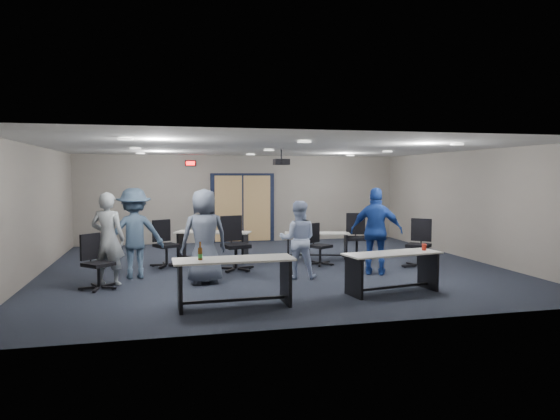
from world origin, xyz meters
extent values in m
plane|color=black|center=(0.00, 0.00, 0.00)|extent=(10.00, 10.00, 0.00)
cube|color=gray|center=(0.00, 4.50, 1.35)|extent=(10.00, 0.04, 2.70)
cube|color=gray|center=(0.00, -4.50, 1.35)|extent=(10.00, 0.04, 2.70)
cube|color=gray|center=(-5.00, 0.00, 1.35)|extent=(0.04, 9.00, 2.70)
cube|color=gray|center=(5.00, 0.00, 1.35)|extent=(0.04, 9.00, 2.70)
cube|color=silver|center=(0.00, 0.00, 2.70)|extent=(10.00, 9.00, 0.04)
cube|color=black|center=(0.00, 4.47, 1.05)|extent=(2.00, 0.06, 2.20)
cube|color=tan|center=(-0.45, 4.45, 1.05)|extent=(0.85, 0.04, 2.05)
cube|color=tan|center=(0.45, 4.45, 1.05)|extent=(0.85, 0.04, 2.05)
cube|color=black|center=(-1.60, 4.45, 2.45)|extent=(0.32, 0.05, 0.18)
cube|color=#FF0C0C|center=(-1.60, 4.42, 2.45)|extent=(0.26, 0.02, 0.12)
cylinder|color=black|center=(0.30, 0.50, 2.58)|extent=(0.04, 0.04, 0.24)
cube|color=black|center=(0.30, 0.50, 2.40)|extent=(0.35, 0.30, 0.14)
cylinder|color=black|center=(0.30, 0.35, 2.40)|extent=(0.08, 0.03, 0.08)
cube|color=#BBB9B1|center=(-1.35, -3.19, 0.76)|extent=(1.92, 0.67, 0.03)
cube|color=black|center=(-2.19, -3.20, 0.37)|extent=(0.06, 0.58, 0.74)
cube|color=black|center=(-0.50, -3.17, 0.37)|extent=(0.06, 0.58, 0.74)
cube|color=black|center=(-1.35, -3.19, 0.11)|extent=(1.70, 0.09, 0.04)
cube|color=#BBB9B1|center=(1.52, -2.88, 0.70)|extent=(1.84, 0.87, 0.03)
cube|color=black|center=(0.75, -3.01, 0.34)|extent=(0.14, 0.54, 0.69)
cube|color=black|center=(2.30, -2.76, 0.34)|extent=(0.14, 0.54, 0.69)
cube|color=black|center=(1.52, -2.88, 0.10)|extent=(1.56, 0.31, 0.04)
cylinder|color=red|center=(2.20, -2.77, 0.78)|extent=(0.08, 0.08, 0.12)
cube|color=#BBB9B1|center=(-1.27, 1.08, 0.71)|extent=(1.88, 1.22, 0.03)
cube|color=black|center=(-2.00, 1.38, 0.35)|extent=(0.25, 0.53, 0.70)
cube|color=black|center=(-0.53, 0.78, 0.35)|extent=(0.25, 0.53, 0.70)
cube|color=black|center=(-1.27, 1.08, 0.10)|extent=(1.49, 0.64, 0.04)
cube|color=#BBB9B1|center=(1.31, 0.90, 0.64)|extent=(1.70, 0.94, 0.03)
cube|color=black|center=(0.62, 1.08, 0.31)|extent=(0.17, 0.49, 0.63)
cube|color=black|center=(2.01, 0.71, 0.31)|extent=(0.17, 0.49, 0.63)
cube|color=black|center=(1.31, 0.90, 0.09)|extent=(1.40, 0.42, 0.04)
imported|color=#98A0A6|center=(-3.46, -1.07, 0.88)|extent=(0.75, 0.61, 1.77)
imported|color=#4E576B|center=(-1.67, -1.36, 0.92)|extent=(0.98, 0.73, 1.83)
imported|color=#AFC1E8|center=(0.23, -1.27, 0.79)|extent=(0.90, 0.78, 1.58)
imported|color=#1D40A0|center=(1.93, -1.29, 0.92)|extent=(1.16, 0.87, 1.83)
imported|color=#3C526C|center=(-3.00, -0.52, 0.92)|extent=(1.28, 0.86, 1.83)
camera|label=1|loc=(-2.43, -10.95, 2.09)|focal=32.00mm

